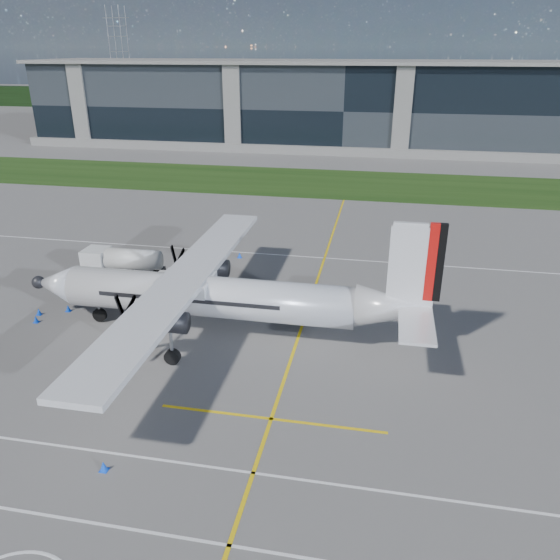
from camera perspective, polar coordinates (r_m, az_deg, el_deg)
name	(u,v)px	position (r m, az deg, el deg)	size (l,w,h in m)	color
ground	(321,197)	(71.47, 4.33, 8.65)	(400.00, 400.00, 0.00)	#575552
grass_strip	(328,183)	(79.20, 5.05, 10.08)	(400.00, 18.00, 0.04)	#18340E
terminal_building	(348,106)	(109.54, 7.12, 17.59)	(120.00, 20.00, 15.00)	black
tree_line	(363,102)	(169.60, 8.68, 17.91)	(400.00, 6.00, 6.00)	black
pylon_west	(120,56)	(199.21, -16.39, 21.50)	(9.00, 4.60, 30.00)	gray
yellow_taxiway_centerline	(313,294)	(42.95, 3.45, -1.42)	(0.20, 70.00, 0.01)	yellow
white_lane_line	(157,534)	(24.46, -12.78, -24.42)	(90.00, 0.15, 0.01)	white
turboprop_aircraft	(222,275)	(35.49, -6.04, 0.53)	(27.40, 28.42, 8.52)	silver
fuel_tanker_truck	(117,263)	(47.29, -16.63, 1.68)	(6.96, 2.26, 2.61)	silver
baggage_tug	(168,285)	(43.06, -11.61, -0.52)	(2.97, 1.78, 1.78)	silver
ground_crew_person	(107,293)	(42.79, -17.61, -1.30)	(0.74, 0.53, 1.83)	#F25907
safety_cone_nose_port	(36,319)	(42.06, -24.15, -3.75)	(0.36, 0.36, 0.50)	blue
safety_cone_nose_stbd	(68,308)	(42.88, -21.27, -2.75)	(0.36, 0.36, 0.50)	blue
safety_cone_portwing	(104,466)	(27.49, -17.96, -18.01)	(0.36, 0.36, 0.50)	blue
safety_cone_stbdwing	(240,255)	(50.26, -4.25, 2.61)	(0.36, 0.36, 0.50)	blue
safety_cone_fwd	(39,312)	(43.14, -23.89, -3.03)	(0.36, 0.36, 0.50)	blue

